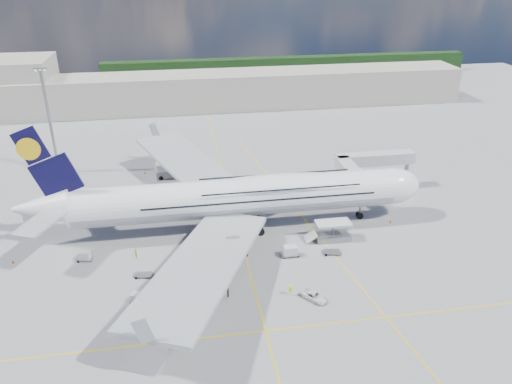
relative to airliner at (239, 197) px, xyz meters
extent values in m
plane|color=gray|center=(-0.26, -10.00, -6.87)|extent=(300.00, 300.00, 0.00)
cube|color=yellow|center=(-0.26, -10.00, -6.86)|extent=(0.25, 220.00, 0.01)
cube|color=yellow|center=(-0.26, -30.00, -6.86)|extent=(120.00, 0.25, 0.01)
cube|color=yellow|center=(13.74, 0.00, -6.86)|extent=(14.16, 99.06, 0.01)
cylinder|color=white|center=(-0.26, 0.00, -0.07)|extent=(62.00, 7.20, 7.20)
cylinder|color=#9EA0A5|center=(-0.26, 0.00, -0.22)|extent=(60.76, 7.13, 7.13)
ellipsoid|color=white|center=(7.74, 0.00, 1.91)|extent=(36.00, 6.84, 3.76)
ellipsoid|color=white|center=(30.74, 0.00, -0.07)|extent=(11.52, 7.20, 7.20)
ellipsoid|color=black|center=(33.98, 0.00, 0.53)|extent=(3.84, 4.16, 1.44)
cone|color=white|center=(-35.76, 0.00, 0.73)|extent=(10.00, 6.84, 6.84)
cube|color=black|center=(-33.76, 0.00, 9.53)|extent=(11.02, 0.46, 14.61)
cylinder|color=yellow|center=(-35.86, 0.00, 12.03)|extent=(4.00, 0.60, 4.00)
cube|color=#999EA3|center=(-8.26, 20.00, -1.27)|extent=(25.49, 39.15, 3.35)
cube|color=#999EA3|center=(-8.26, -20.00, -1.27)|extent=(25.49, 39.15, 3.35)
cylinder|color=#B7BABF|center=(-3.26, 12.50, -3.67)|extent=(5.20, 3.50, 3.50)
cylinder|color=#B7BABF|center=(-7.76, 23.00, -3.67)|extent=(5.20, 3.50, 3.50)
cylinder|color=#B7BABF|center=(-3.26, -12.50, -3.67)|extent=(5.20, 3.50, 3.50)
cylinder|color=#B7BABF|center=(-7.76, -23.00, -3.67)|extent=(5.20, 3.50, 3.50)
cylinder|color=gray|center=(24.74, 0.00, -4.67)|extent=(0.44, 0.44, 3.80)
cylinder|color=black|center=(24.74, 0.00, -6.22)|extent=(1.30, 0.90, 1.30)
cylinder|color=gray|center=(-0.26, 0.00, -4.67)|extent=(0.56, 0.56, 3.80)
cylinder|color=black|center=(-0.26, 3.20, -6.12)|extent=(1.50, 0.90, 1.50)
cube|color=#B7B7BC|center=(24.74, 8.60, 0.23)|extent=(3.00, 10.00, 2.60)
cube|color=#B7B7BC|center=(32.74, 13.60, 0.23)|extent=(18.00, 3.00, 2.60)
cylinder|color=gray|center=(26.74, 11.60, -3.32)|extent=(0.80, 0.80, 7.10)
cylinder|color=black|center=(26.74, 11.60, -6.42)|extent=(0.90, 0.80, 0.90)
cylinder|color=gray|center=(40.74, 13.60, -3.32)|extent=(1.00, 1.00, 7.10)
cube|color=gray|center=(40.74, 13.60, -6.47)|extent=(2.00, 2.00, 0.80)
cylinder|color=#B7B7BC|center=(24.74, 4.80, 0.23)|extent=(3.60, 3.60, 2.80)
cube|color=silver|center=(16.74, -7.10, -3.37)|extent=(6.50, 3.20, 0.35)
cube|color=gray|center=(16.74, -7.10, -6.32)|extent=(6.50, 3.20, 1.10)
cube|color=gray|center=(16.74, -7.10, -4.82)|extent=(0.22, 1.99, 3.00)
cylinder|color=black|center=(14.14, -8.30, -6.52)|extent=(0.70, 0.30, 0.70)
cube|color=silver|center=(12.54, -7.10, -5.87)|extent=(2.16, 2.60, 1.60)
cylinder|color=gray|center=(-40.26, 35.00, 5.63)|extent=(0.70, 0.70, 25.00)
cube|color=gray|center=(-40.26, 35.00, 18.33)|extent=(3.00, 0.40, 0.60)
cube|color=#B2AD9E|center=(-0.26, 85.00, -0.87)|extent=(180.00, 16.00, 12.00)
cube|color=#193814|center=(39.74, 130.00, -2.87)|extent=(160.00, 6.00, 8.00)
cube|color=gray|center=(-11.29, -22.58, -6.47)|extent=(3.79, 2.78, 0.20)
cylinder|color=black|center=(-12.65, -23.26, -6.62)|extent=(0.50, 0.20, 0.50)
cylinder|color=black|center=(-9.93, -21.90, -6.62)|extent=(0.50, 0.20, 0.50)
cube|color=silver|center=(-11.29, -22.58, -5.57)|extent=(2.89, 2.39, 1.70)
cube|color=gray|center=(-18.48, -20.47, -6.56)|extent=(3.00, 2.30, 0.16)
cylinder|color=black|center=(-19.54, -21.00, -6.67)|extent=(0.39, 0.16, 0.39)
cylinder|color=black|center=(-17.41, -19.93, -6.67)|extent=(0.39, 0.16, 0.39)
cube|color=silver|center=(-18.48, -20.47, -5.85)|extent=(2.31, 1.96, 1.33)
cube|color=gray|center=(-18.06, -13.50, -6.52)|extent=(3.24, 2.17, 0.18)
cylinder|color=black|center=(-19.25, -14.10, -6.65)|extent=(0.44, 0.18, 0.44)
cylinder|color=black|center=(-16.87, -12.91, -6.65)|extent=(0.44, 0.18, 0.44)
cube|color=gray|center=(-28.37, -6.92, -6.55)|extent=(2.92, 1.94, 0.16)
cylinder|color=black|center=(-29.44, -7.46, -6.67)|extent=(0.39, 0.16, 0.39)
cylinder|color=black|center=(-27.29, -6.39, -6.67)|extent=(0.39, 0.16, 0.39)
cube|color=silver|center=(-28.37, -6.92, -5.84)|extent=(2.20, 1.71, 1.35)
cube|color=gray|center=(15.18, -11.93, -6.50)|extent=(3.54, 2.52, 0.19)
cylinder|color=black|center=(13.91, -12.57, -6.63)|extent=(0.47, 0.19, 0.47)
cylinder|color=black|center=(16.46, -11.29, -6.63)|extent=(0.47, 0.19, 0.47)
cube|color=gray|center=(7.62, -11.45, -6.50)|extent=(3.18, 1.77, 0.19)
cylinder|color=black|center=(6.37, -12.08, -6.64)|extent=(0.46, 0.19, 0.46)
cylinder|color=black|center=(8.88, -10.82, -6.64)|extent=(0.46, 0.19, 0.46)
cube|color=silver|center=(7.62, -11.45, -5.67)|extent=(2.35, 1.64, 1.57)
cube|color=silver|center=(-4.99, -14.07, -6.19)|extent=(2.98, 2.25, 1.26)
cube|color=black|center=(-4.99, -14.07, -5.42)|extent=(1.36, 1.45, 0.48)
cylinder|color=black|center=(-5.95, -14.60, -6.56)|extent=(0.62, 0.24, 0.62)
cylinder|color=black|center=(-4.02, -13.54, -6.56)|extent=(0.62, 0.24, 0.62)
cube|color=gray|center=(-7.66, 10.90, -5.93)|extent=(6.47, 3.60, 1.88)
cube|color=silver|center=(-8.32, 10.90, -4.14)|extent=(4.94, 3.33, 2.07)
cube|color=silver|center=(-5.31, 10.90, -5.08)|extent=(2.15, 2.50, 1.51)
cube|color=black|center=(-4.65, 10.90, -4.89)|extent=(0.57, 1.86, 0.85)
cylinder|color=black|center=(-5.59, 9.82, -6.35)|extent=(1.03, 0.33, 1.03)
cylinder|color=black|center=(-9.73, 11.99, -6.35)|extent=(1.03, 0.33, 1.03)
cube|color=orange|center=(-8.32, 10.90, -4.80)|extent=(4.99, 3.38, 0.47)
cube|color=gray|center=(-13.36, 27.06, -5.92)|extent=(6.40, 3.00, 1.90)
cube|color=silver|center=(-14.03, 27.06, -4.11)|extent=(4.81, 2.90, 2.09)
cube|color=silver|center=(-10.99, 27.06, -5.06)|extent=(1.96, 2.37, 1.52)
cube|color=black|center=(-10.32, 27.06, -4.87)|extent=(0.37, 1.90, 0.85)
cylinder|color=black|center=(-11.27, 25.97, -6.35)|extent=(1.04, 0.33, 1.04)
cylinder|color=black|center=(-15.45, 28.15, -6.35)|extent=(1.04, 0.33, 1.04)
imported|color=white|center=(8.53, -24.16, -6.27)|extent=(4.22, 4.62, 1.20)
imported|color=#BFDF17|center=(29.79, 4.17, -6.09)|extent=(0.60, 0.42, 1.55)
imported|color=#BAEA18|center=(16.30, -3.31, -5.91)|extent=(1.18, 1.13, 1.93)
imported|color=#CEDB17|center=(-19.46, -7.68, -5.91)|extent=(0.69, 1.20, 1.92)
imported|color=#F0FF1A|center=(13.50, -6.82, -5.94)|extent=(1.02, 1.08, 1.86)
imported|color=#9FFB1A|center=(5.10, -22.54, -5.86)|extent=(1.32, 0.78, 2.01)
cone|color=orange|center=(30.24, -2.92, -6.55)|extent=(0.51, 0.51, 0.64)
cube|color=orange|center=(30.24, -2.92, -6.85)|extent=(0.44, 0.44, 0.03)
cone|color=orange|center=(-8.16, 9.54, -6.60)|extent=(0.42, 0.42, 0.53)
cube|color=orange|center=(-8.16, 9.54, -6.85)|extent=(0.36, 0.36, 0.03)
cone|color=orange|center=(-19.35, 30.25, -6.57)|extent=(0.47, 0.47, 0.60)
cube|color=orange|center=(-19.35, 30.25, -6.85)|extent=(0.40, 0.40, 0.03)
cone|color=orange|center=(-14.70, -12.88, -6.58)|extent=(0.46, 0.46, 0.58)
cube|color=orange|center=(-14.70, -12.88, -6.85)|extent=(0.39, 0.39, 0.03)
cone|color=orange|center=(-13.94, -31.32, -6.60)|extent=(0.42, 0.42, 0.54)
cube|color=orange|center=(-13.94, -31.32, -6.85)|extent=(0.36, 0.36, 0.03)
cone|color=orange|center=(-40.71, -5.69, -6.56)|extent=(0.49, 0.49, 0.62)
cube|color=orange|center=(-40.71, -5.69, -6.85)|extent=(0.42, 0.42, 0.03)
camera|label=1|loc=(-10.78, -84.73, 42.14)|focal=35.00mm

